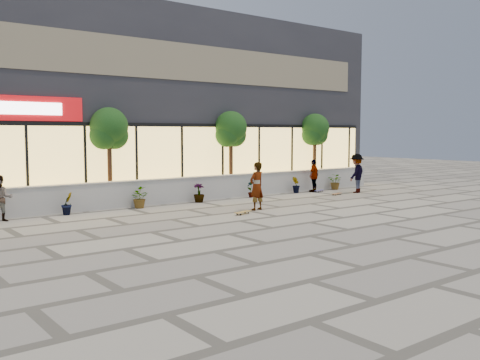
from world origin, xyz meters
TOP-DOWN VIEW (x-y plane):
  - ground at (0.00, 0.00)m, footprint 80.00×80.00m
  - planter_wall at (0.00, 7.00)m, footprint 22.00×0.42m
  - retail_building at (-0.00, 12.49)m, footprint 24.00×9.17m
  - shrub_b at (-5.70, 6.45)m, footprint 0.57×0.57m
  - shrub_c at (-2.90, 6.45)m, footprint 0.68×0.77m
  - shrub_d at (-0.10, 6.45)m, footprint 0.64×0.64m
  - shrub_e at (2.70, 6.45)m, footprint 0.46×0.35m
  - shrub_f at (5.50, 6.45)m, footprint 0.55×0.57m
  - shrub_g at (8.30, 6.45)m, footprint 0.77×0.84m
  - tree_midwest at (-3.50, 7.70)m, footprint 1.60×1.50m
  - tree_mideast at (2.50, 7.70)m, footprint 1.60×1.50m
  - tree_east at (8.00, 7.70)m, footprint 1.60×1.50m
  - skater_center at (0.40, 3.24)m, footprint 0.73×0.54m
  - skater_left at (-7.94, 6.30)m, footprint 0.86×0.74m
  - skater_right_near at (6.54, 6.30)m, footprint 1.02×0.72m
  - skater_right_far at (7.99, 4.83)m, footprint 1.39×1.06m
  - skateboard_center at (-0.67, 2.72)m, footprint 0.84×0.44m
  - skateboard_right_near at (6.47, 4.72)m, footprint 0.71×0.30m
  - skateboard_right_far at (6.79, 6.15)m, footprint 0.74×0.39m

SIDE VIEW (x-z plane):
  - ground at x=0.00m, z-range 0.00..0.00m
  - skateboard_right_near at x=6.47m, z-range 0.03..0.11m
  - skateboard_right_far at x=6.79m, z-range 0.03..0.12m
  - skateboard_center at x=-0.67m, z-range 0.03..0.13m
  - shrub_b at x=-5.70m, z-range 0.00..0.81m
  - shrub_c at x=-2.90m, z-range 0.00..0.81m
  - shrub_d at x=-0.10m, z-range 0.00..0.81m
  - shrub_e at x=2.70m, z-range 0.00..0.81m
  - shrub_f at x=5.50m, z-range 0.00..0.81m
  - shrub_g at x=8.30m, z-range 0.00..0.81m
  - planter_wall at x=0.00m, z-range 0.00..1.04m
  - skater_left at x=-7.94m, z-range 0.00..1.54m
  - skater_right_near at x=6.54m, z-range 0.00..1.61m
  - skater_center at x=0.40m, z-range 0.00..1.82m
  - skater_right_far at x=7.99m, z-range 0.00..1.90m
  - tree_midwest at x=-3.50m, z-range 1.03..4.94m
  - tree_mideast at x=2.50m, z-range 1.03..4.94m
  - tree_east at x=8.00m, z-range 1.03..4.94m
  - retail_building at x=0.00m, z-range 0.00..8.50m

